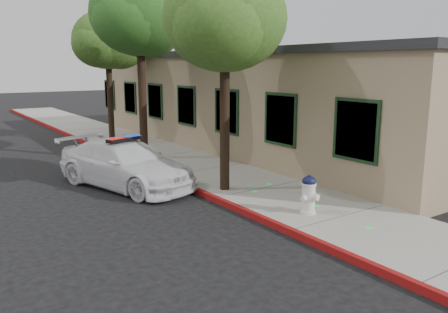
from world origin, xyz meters
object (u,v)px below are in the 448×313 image
Objects in this scene: street_tree_near at (225,24)px; street_tree_far at (108,43)px; clapboard_building at (265,100)px; police_car at (125,164)px; street_tree_mid at (139,18)px; fire_hydrant at (309,194)px.

street_tree_near is 10.32m from street_tree_far.
police_car is at bearing -159.01° from clapboard_building.
street_tree_near is (-5.98, -5.47, 2.61)m from clapboard_building.
street_tree_mid is (-5.98, 0.01, 3.19)m from clapboard_building.
police_car is at bearing 101.18° from fire_hydrant.
clapboard_building is 3.48× the size of street_tree_far.
police_car is at bearing -123.29° from street_tree_mid.
street_tree_far is at bearing 83.03° from street_tree_mid.
street_tree_mid reaches higher than street_tree_near.
street_tree_near is at bearing -93.26° from street_tree_far.
street_tree_near is 5.51m from street_tree_mid.
street_tree_far is at bearing 75.76° from fire_hydrant.
street_tree_mid is 4.90m from street_tree_far.
clapboard_building is 10.17m from fire_hydrant.
clapboard_building is 6.78m from street_tree_mid.
fire_hydrant is at bearing -87.12° from street_tree_mid.
clapboard_building is at bearing 3.27° from police_car.
street_tree_mid reaches higher than clapboard_building.
street_tree_mid is at bearing 90.03° from street_tree_near.
street_tree_near reaches higher than street_tree_far.
clapboard_building reaches higher than fire_hydrant.
fire_hydrant is 0.16× the size of street_tree_far.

